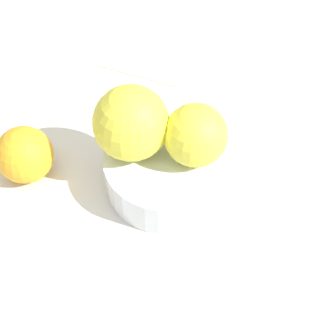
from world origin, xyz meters
TOP-DOWN VIEW (x-y plane):
  - ground_plane at (0.00, 0.00)cm, footprint 110.00×110.00cm
  - fruit_bowl at (0.00, 0.00)cm, footprint 13.43×13.43cm
  - orange_in_bowl_0 at (-1.37, -3.56)cm, footprint 7.66×7.66cm
  - orange_in_bowl_1 at (-0.42, 2.72)cm, footprint 6.40×6.40cm
  - orange_loose_0 at (-2.18, -15.14)cm, footprint 6.17×6.17cm
  - folded_napkin at (-23.12, 0.08)cm, footprint 16.70×16.70cm

SIDE VIEW (x-z plane):
  - ground_plane at x=0.00cm, z-range -2.00..0.00cm
  - folded_napkin at x=-23.12cm, z-range 0.00..0.30cm
  - fruit_bowl at x=0.00cm, z-range -0.11..4.14cm
  - orange_loose_0 at x=-2.18cm, z-range 0.00..6.17cm
  - orange_in_bowl_1 at x=-0.42cm, z-range 4.25..10.65cm
  - orange_in_bowl_0 at x=-1.37cm, z-range 4.25..11.91cm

